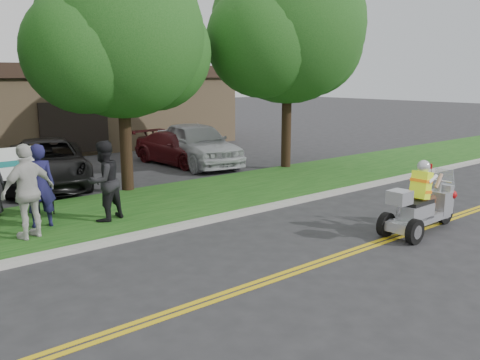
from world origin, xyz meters
TOP-DOWN VIEW (x-y plane):
  - ground at (0.00, 0.00)m, footprint 120.00×120.00m
  - centerline_near at (0.00, -0.58)m, footprint 60.00×0.10m
  - centerline_far at (0.00, -0.42)m, footprint 60.00×0.10m
  - curb at (0.00, 3.05)m, footprint 60.00×0.25m
  - grass_verge at (0.00, 5.20)m, footprint 60.00×4.00m
  - commercial_building at (2.00, 18.98)m, footprint 18.00×8.20m
  - tree_mid at (0.55, 7.23)m, footprint 5.88×4.80m
  - tree_right at (7.06, 7.03)m, footprint 6.86×5.60m
  - business_sign at (-2.90, 6.60)m, footprint 1.25×0.06m
  - trike_scooter at (3.72, -0.66)m, footprint 2.54×0.85m
  - lawn_chair_b at (-2.65, 5.99)m, footprint 0.81×0.81m
  - spectator_adult_left at (-2.83, 4.93)m, footprint 0.78×0.60m
  - spectator_adult_mid at (-1.47, 4.49)m, footprint 1.11×0.99m
  - spectator_adult_right at (-3.27, 4.24)m, footprint 1.27×0.78m
  - parked_car_mid at (-1.03, 9.74)m, footprint 3.95×5.87m
  - parked_car_right at (4.50, 10.57)m, footprint 2.19×4.55m
  - parked_car_far_right at (4.92, 9.89)m, footprint 2.77×5.27m

SIDE VIEW (x-z plane):
  - ground at x=0.00m, z-range 0.00..0.00m
  - centerline_near at x=0.00m, z-range 0.00..0.01m
  - centerline_far at x=0.00m, z-range 0.00..0.01m
  - grass_verge at x=0.00m, z-range 0.01..0.11m
  - curb at x=0.00m, z-range 0.00..0.12m
  - trike_scooter at x=3.72m, z-range -0.25..1.42m
  - parked_car_right at x=4.50m, z-range 0.00..1.28m
  - lawn_chair_b at x=-2.65m, z-range 0.17..1.27m
  - parked_car_mid at x=-1.03m, z-range 0.00..1.49m
  - parked_car_far_right at x=4.92m, z-range 0.00..1.71m
  - spectator_adult_mid at x=-1.47m, z-range 0.10..2.01m
  - spectator_adult_left at x=-2.83m, z-range 0.10..2.01m
  - spectator_adult_right at x=-3.27m, z-range 0.10..2.12m
  - business_sign at x=-2.90m, z-range 0.38..2.13m
  - commercial_building at x=2.00m, z-range 0.01..4.01m
  - tree_mid at x=0.55m, z-range 0.91..7.96m
  - tree_right at x=7.06m, z-range 0.99..9.06m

